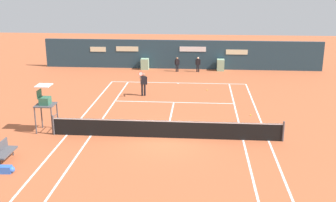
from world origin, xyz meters
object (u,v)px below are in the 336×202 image
player_bench (4,151)px  equipment_bag (3,169)px  ball_kid_centre_post (177,63)px  player_on_baseline (143,82)px  ball_kid_right_post (198,63)px  umpire_chair (45,102)px  tennis_ball_near_service_line (251,115)px  tennis_ball_by_sideline (207,90)px

player_bench → equipment_bag: player_bench is taller
equipment_bag → ball_kid_centre_post: size_ratio=0.81×
player_on_baseline → ball_kid_centre_post: size_ratio=1.46×
player_on_baseline → player_bench: bearing=51.6°
ball_kid_right_post → player_on_baseline: bearing=64.2°
ball_kid_centre_post → player_on_baseline: bearing=69.1°
umpire_chair → player_on_baseline: (4.30, 7.33, -0.67)m
tennis_ball_near_service_line → tennis_ball_by_sideline: bearing=114.6°
player_bench → tennis_ball_by_sideline: size_ratio=21.50×
player_on_baseline → tennis_ball_by_sideline: player_on_baseline is taller
ball_kid_right_post → equipment_bag: bearing=67.7°
ball_kid_right_post → umpire_chair: bearing=61.7°
equipment_bag → player_on_baseline: player_on_baseline is taller
umpire_chair → player_on_baseline: 8.52m
tennis_ball_near_service_line → ball_kid_centre_post: bearing=113.6°
ball_kid_centre_post → tennis_ball_near_service_line: (5.14, -11.75, -0.71)m
ball_kid_centre_post → ball_kid_right_post: ball_kid_right_post is taller
umpire_chair → equipment_bag: size_ratio=2.50×
equipment_bag → tennis_ball_by_sideline: size_ratio=15.27×
ball_kid_centre_post → tennis_ball_near_service_line: bearing=106.4°
equipment_bag → ball_kid_right_post: (8.14, 20.33, 0.61)m
ball_kid_centre_post → tennis_ball_near_service_line: 12.84m
player_bench → ball_kid_centre_post: bearing=160.5°
equipment_bag → player_on_baseline: (4.39, 12.41, 0.82)m
equipment_bag → umpire_chair: bearing=89.0°
player_on_baseline → tennis_ball_near_service_line: size_ratio=27.54×
equipment_bag → player_on_baseline: 13.19m
player_bench → player_on_baseline: size_ratio=0.78×
player_on_baseline → tennis_ball_by_sideline: bearing=-173.2°
ball_kid_right_post → ball_kid_centre_post: bearing=-0.5°
equipment_bag → tennis_ball_by_sideline: 16.75m
player_on_baseline → ball_kid_centre_post: (1.92, 7.92, -0.24)m
player_bench → player_on_baseline: 12.27m
ball_kid_right_post → tennis_ball_by_sideline: bearing=96.4°
tennis_ball_near_service_line → equipment_bag: bearing=-143.1°
umpire_chair → player_on_baseline: umpire_chair is taller
player_on_baseline → ball_kid_centre_post: player_on_baseline is taller
ball_kid_centre_post → ball_kid_right_post: (1.82, -0.00, 0.03)m
player_bench → ball_kid_right_post: (8.63, 19.17, 0.26)m
umpire_chair → tennis_ball_by_sideline: size_ratio=38.17×
player_bench → player_on_baseline: (4.88, 11.25, 0.47)m
equipment_bag → tennis_ball_near_service_line: size_ratio=15.27×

